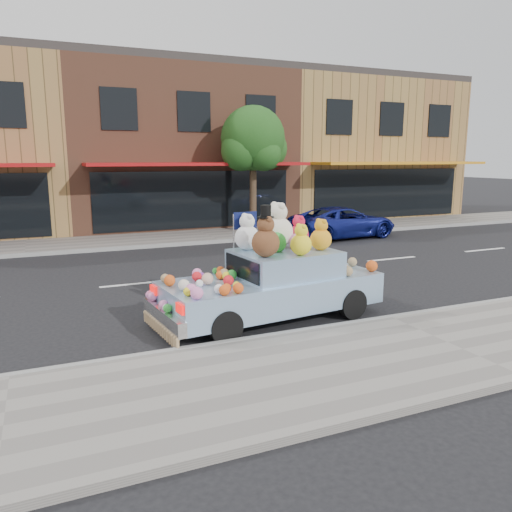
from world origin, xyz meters
TOP-DOWN VIEW (x-y plane):
  - ground at (0.00, 0.00)m, footprint 120.00×120.00m
  - near_sidewalk at (0.00, -6.50)m, footprint 60.00×3.00m
  - far_sidewalk at (0.00, 6.50)m, footprint 60.00×3.00m
  - near_kerb at (0.00, -5.00)m, footprint 60.00×0.12m
  - far_kerb at (0.00, 5.00)m, footprint 60.00×0.12m
  - storefront_mid at (0.00, 11.97)m, footprint 10.00×9.80m
  - storefront_right at (10.00, 11.97)m, footprint 10.00×9.80m
  - street_tree at (2.03, 6.55)m, footprint 3.00×2.70m
  - car_blue at (4.96, 4.31)m, footprint 4.61×2.43m
  - art_car at (-1.99, -3.86)m, footprint 4.65×2.22m

SIDE VIEW (x-z plane):
  - ground at x=0.00m, z-range 0.00..0.00m
  - near_sidewalk at x=0.00m, z-range 0.00..0.12m
  - far_sidewalk at x=0.00m, z-range 0.00..0.12m
  - near_kerb at x=0.00m, z-range 0.00..0.13m
  - far_kerb at x=0.00m, z-range 0.00..0.13m
  - car_blue at x=4.96m, z-range 0.00..1.24m
  - art_car at x=-1.99m, z-range -0.34..1.97m
  - storefront_mid at x=0.00m, z-range -0.01..7.29m
  - storefront_right at x=10.00m, z-range -0.01..7.29m
  - street_tree at x=2.03m, z-range 1.08..6.30m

